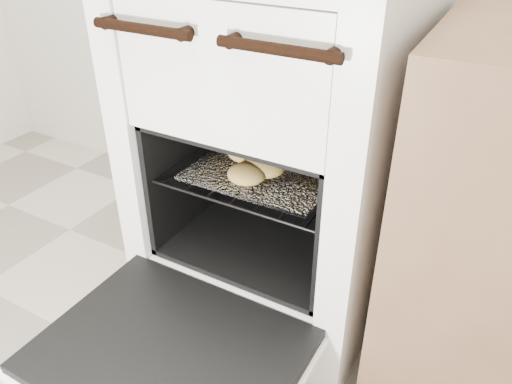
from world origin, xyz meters
TOP-DOWN VIEW (x-y plane):
  - stove at (0.12, 1.16)m, footprint 0.62×0.68m
  - oven_door at (0.12, 0.64)m, footprint 0.55×0.43m
  - oven_rack at (0.12, 1.09)m, footprint 0.45×0.43m
  - foil_sheet at (0.12, 1.07)m, footprint 0.35×0.31m
  - baked_rolls at (0.13, 1.07)m, footprint 0.25×0.29m

SIDE VIEW (x-z plane):
  - oven_door at x=0.12m, z-range 0.19..0.22m
  - oven_rack at x=0.12m, z-range 0.44..0.44m
  - foil_sheet at x=0.12m, z-range 0.44..0.45m
  - stove at x=0.12m, z-range -0.01..0.93m
  - baked_rolls at x=0.13m, z-range 0.45..0.50m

